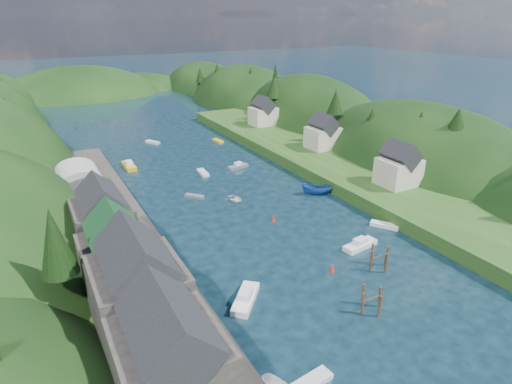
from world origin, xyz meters
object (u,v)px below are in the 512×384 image
channel_buoy_far (274,219)px  piling_cluster_near (371,302)px  piling_cluster_far (379,260)px  channel_buoy_near (332,268)px

channel_buoy_far → piling_cluster_near: bearing=-94.3°
piling_cluster_far → channel_buoy_near: size_ratio=3.28×
piling_cluster_near → piling_cluster_far: (7.17, 6.36, 0.13)m
piling_cluster_near → piling_cluster_far: size_ratio=0.93×
piling_cluster_far → channel_buoy_far: bearing=105.6°
piling_cluster_far → piling_cluster_near: bearing=-138.4°
channel_buoy_near → piling_cluster_near: bearing=-97.4°
piling_cluster_near → channel_buoy_near: 8.75m
piling_cluster_far → channel_buoy_near: (-6.06, 2.30, -0.76)m
piling_cluster_far → channel_buoy_far: (-5.29, 18.99, -0.76)m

